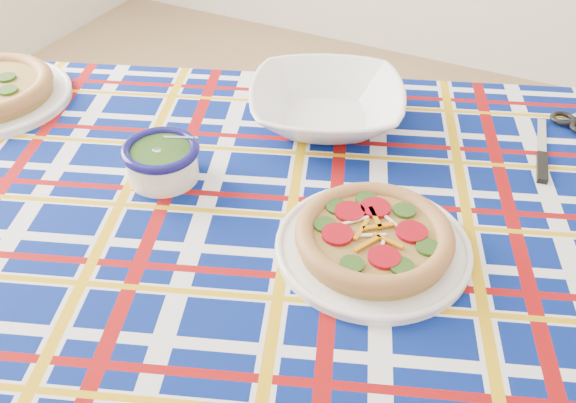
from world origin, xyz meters
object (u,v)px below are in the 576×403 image
at_px(main_focaccia_plate, 374,236).
at_px(serving_bowl, 327,105).
at_px(dining_table, 245,268).
at_px(pesto_bowl, 162,158).

xyz_separation_m(main_focaccia_plate, serving_bowl, (-0.22, 0.31, 0.01)).
height_order(dining_table, main_focaccia_plate, main_focaccia_plate).
distance_m(pesto_bowl, serving_bowl, 0.35).
xyz_separation_m(main_focaccia_plate, pesto_bowl, (-0.40, 0.01, 0.01)).
bearing_deg(dining_table, serving_bowl, 71.84).
xyz_separation_m(pesto_bowl, serving_bowl, (0.18, 0.30, -0.00)).
bearing_deg(pesto_bowl, serving_bowl, 58.61).
bearing_deg(serving_bowl, dining_table, -87.73).
relative_size(dining_table, main_focaccia_plate, 6.26).
distance_m(dining_table, serving_bowl, 0.38).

